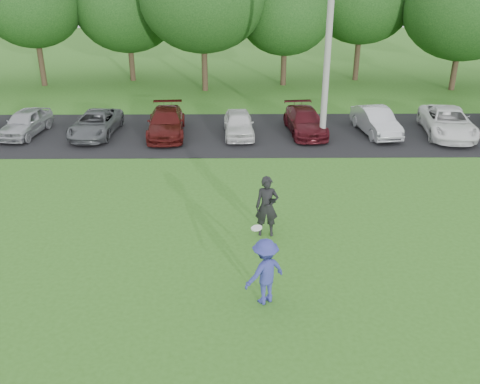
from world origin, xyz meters
name	(u,v)px	position (x,y,z in m)	size (l,w,h in m)	color
ground	(241,293)	(0.00, 0.00, 0.00)	(100.00, 100.00, 0.00)	#376C1F
parking_lot	(238,134)	(0.00, 13.00, 0.01)	(32.00, 6.50, 0.03)	black
utility_pole	(329,29)	(3.86, 11.83, 5.04)	(0.28, 0.28, 10.09)	gray
frisbee_player	(265,271)	(0.58, -0.33, 0.89)	(1.32, 1.19, 2.13)	#353A95
camera_bystander	(267,207)	(0.82, 3.14, 0.97)	(0.74, 0.51, 1.94)	black
parked_cars	(242,122)	(0.21, 12.90, 0.62)	(29.26, 5.14, 1.25)	black
tree_row	(262,6)	(1.51, 22.76, 4.91)	(42.39, 9.85, 8.64)	#38281C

